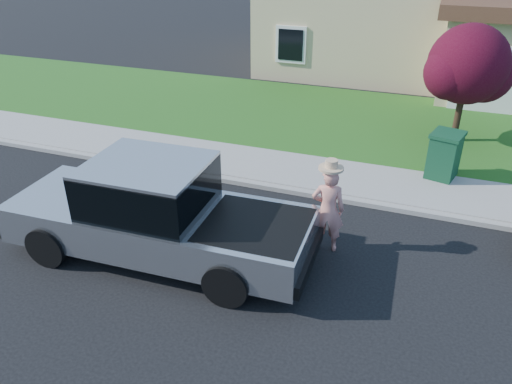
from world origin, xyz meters
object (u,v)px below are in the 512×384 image
ornamental_tree (469,68)px  trash_bin (444,155)px  woman (328,208)px  pickup_truck (157,214)px

ornamental_tree → trash_bin: bearing=-96.2°
woman → ornamental_tree: bearing=-118.7°
trash_bin → ornamental_tree: bearing=98.2°
pickup_truck → ornamental_tree: ornamental_tree is taller
pickup_truck → ornamental_tree: bearing=54.5°
woman → ornamental_tree: ornamental_tree is taller
woman → ornamental_tree: 7.50m
woman → ornamental_tree: (2.44, 6.96, 1.37)m
pickup_truck → trash_bin: 7.54m
pickup_truck → ornamental_tree: size_ratio=1.80×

